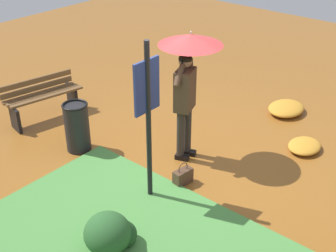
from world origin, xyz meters
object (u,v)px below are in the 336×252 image
object	(u,v)px
person_with_umbrella	(188,65)
trash_bin	(77,127)
park_bench	(43,97)
info_sign_post	(148,105)
handbag	(183,177)

from	to	relation	value
person_with_umbrella	trash_bin	xyz separation A→B (m)	(-1.02, 1.46, -1.13)
person_with_umbrella	park_bench	xyz separation A→B (m)	(-0.68, 2.84, -1.15)
info_sign_post	trash_bin	size ratio (longest dim) A/B	2.76
person_with_umbrella	trash_bin	distance (m)	2.11
handbag	info_sign_post	bearing A→B (deg)	161.12
info_sign_post	park_bench	distance (m)	3.33
park_bench	trash_bin	bearing A→B (deg)	-103.86
handbag	trash_bin	size ratio (longest dim) A/B	0.44
park_bench	trash_bin	distance (m)	1.42
park_bench	trash_bin	world-z (taller)	trash_bin
person_with_umbrella	handbag	size ratio (longest dim) A/B	5.53
info_sign_post	handbag	size ratio (longest dim) A/B	6.22
person_with_umbrella	handbag	xyz separation A→B (m)	(-0.68, -0.47, -1.42)
handbag	park_bench	bearing A→B (deg)	90.02
info_sign_post	trash_bin	distance (m)	2.03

